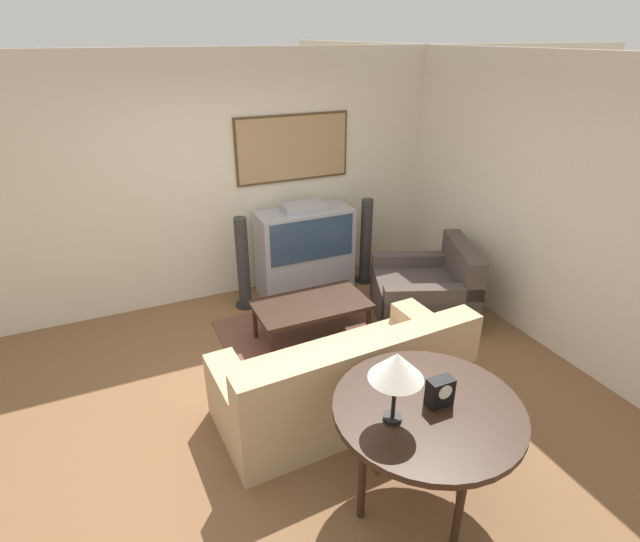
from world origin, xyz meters
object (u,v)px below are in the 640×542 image
console_table (428,415)px  table_lamp (397,367)px  tv (305,250)px  speaker_tower_right (366,243)px  coffee_table (311,306)px  couch (346,381)px  armchair (426,293)px  speaker_tower_left (243,266)px  mantel_clock (440,392)px

console_table → table_lamp: (-0.26, -0.00, 0.44)m
tv → table_lamp: (-0.76, -3.11, 0.66)m
speaker_tower_right → coffee_table: bearing=-140.0°
couch → armchair: 1.79m
tv → coffee_table: tv is taller
table_lamp → speaker_tower_left: table_lamp is taller
coffee_table → mantel_clock: (-0.06, -2.07, 0.51)m
armchair → mantel_clock: mantel_clock is taller
console_table → speaker_tower_left: speaker_tower_left is taller
mantel_clock → coffee_table: bearing=88.3°
coffee_table → table_lamp: table_lamp is taller
tv → speaker_tower_right: tv is taller
armchair → tv: bearing=-117.3°
coffee_table → tv: bearing=70.4°
armchair → mantel_clock: bearing=-12.4°
table_lamp → mantel_clock: (0.32, -0.00, -0.28)m
tv → table_lamp: size_ratio=2.41×
armchair → mantel_clock: (-1.38, -2.00, 0.62)m
tv → coffee_table: (-0.37, -1.04, -0.13)m
tv → speaker_tower_left: (-0.77, -0.08, -0.01)m
couch → armchair: armchair is taller
coffee_table → couch: bearing=-98.7°
speaker_tower_left → couch: bearing=-83.4°
coffee_table → table_lamp: bearing=-100.5°
couch → table_lamp: table_lamp is taller
speaker_tower_right → speaker_tower_left: bearing=180.0°
speaker_tower_right → mantel_clock: bearing=-111.6°
coffee_table → table_lamp: size_ratio=2.42×
armchair → speaker_tower_left: 2.02m
table_lamp → mantel_clock: 0.43m
armchair → table_lamp: 2.78m
console_table → mantel_clock: 0.17m
tv → couch: (-0.54, -2.11, -0.22)m
armchair → coffee_table: 1.33m
coffee_table → armchair: bearing=-3.0°
mantel_clock → table_lamp: bearing=179.8°
coffee_table → speaker_tower_right: size_ratio=1.05×
armchair → table_lamp: size_ratio=2.78×
couch → mantel_clock: mantel_clock is taller
tv → console_table: size_ratio=0.96×
couch → tv: bearing=-107.2°
armchair → coffee_table: armchair is taller
tv → speaker_tower_left: 0.78m
speaker_tower_left → mantel_clock: bearing=-83.6°
tv → armchair: (0.95, -1.11, -0.24)m
tv → mantel_clock: tv is taller
armchair → speaker_tower_right: size_ratio=1.20×
tv → speaker_tower_right: size_ratio=1.04×
couch → coffee_table: bearing=-101.7°
table_lamp → armchair: bearing=49.6°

